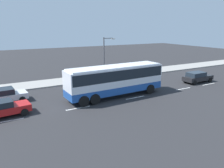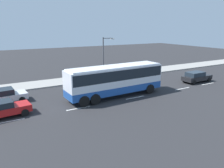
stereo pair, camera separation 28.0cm
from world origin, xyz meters
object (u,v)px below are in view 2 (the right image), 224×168
Objects in this scene: car_silver_hatch at (2,96)px; pedestrian_near_curb at (106,71)px; street_lamp at (105,55)px; car_black_sedan at (196,77)px; car_red_compact at (0,109)px; coach_bus at (116,78)px.

pedestrian_near_curb is at bearing 13.13° from car_silver_hatch.
car_silver_hatch is at bearing -163.92° from street_lamp.
car_red_compact is at bearing 179.34° from car_black_sedan.
pedestrian_near_curb is at bearing 23.56° from car_red_compact.
car_silver_hatch reaches higher than car_red_compact.
street_lamp reaches higher than car_black_sedan.
car_silver_hatch is 14.97m from pedestrian_near_curb.
street_lamp is at bearing 68.47° from coach_bus.
coach_bus is at bearing -109.50° from street_lamp.
pedestrian_near_curb is at bearing 139.16° from car_black_sedan.
coach_bus is 11.74m from car_silver_hatch.
pedestrian_near_curb is (14.73, 8.42, 0.33)m from car_red_compact.
street_lamp is at bearing 142.31° from car_black_sedan.
car_black_sedan is (24.58, 0.29, 0.02)m from car_red_compact.
car_black_sedan is at bearing 43.97° from pedestrian_near_curb.
car_black_sedan is at bearing -2.07° from coach_bus.
car_silver_hatch is 14.61m from street_lamp.
car_black_sedan is at bearing -36.36° from street_lamp.
car_silver_hatch is (-11.08, 3.65, -1.34)m from coach_bus.
car_red_compact is (-0.44, -3.95, -0.02)m from car_silver_hatch.
pedestrian_near_curb reaches higher than car_silver_hatch.
car_silver_hatch is 0.96× the size of car_red_compact.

